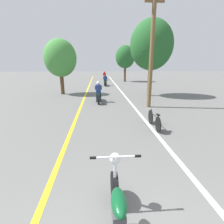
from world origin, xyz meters
The scene contains 11 objects.
lane_stripe_center centered at (-1.70, 13.18, 0.00)m, with size 0.14×48.00×0.01m, color yellow.
lane_stripe_edge centered at (1.62, 13.18, 0.00)m, with size 0.14×48.00×0.01m, color white.
utility_pole centered at (2.53, 9.40, 3.31)m, with size 1.10×0.24×6.44m.
roadside_tree_right_near centered at (3.67, 13.35, 4.01)m, with size 3.39×3.05×5.98m.
roadside_tree_right_far centered at (3.39, 25.32, 3.52)m, with size 2.82×2.54×5.17m.
roadside_tree_left centered at (-3.73, 14.70, 3.04)m, with size 2.72×2.45×4.62m.
motorcycle_foreground centered at (-0.30, 1.23, 0.42)m, with size 0.89×2.00×1.09m.
motorcycle_rider_lead centered at (-0.57, 11.07, 0.55)m, with size 0.50×2.08×1.46m.
motorcycle_rider_mid centered at (0.27, 20.40, 0.50)m, with size 0.50×2.04×1.33m.
motorcycle_rider_far centered at (0.47, 28.45, 0.51)m, with size 0.50×2.02×1.35m.
bicycle_parked centered at (1.74, 5.83, 0.34)m, with size 0.44×1.64×0.73m.
Camera 1 is at (-0.57, -0.98, 2.62)m, focal length 28.00 mm.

